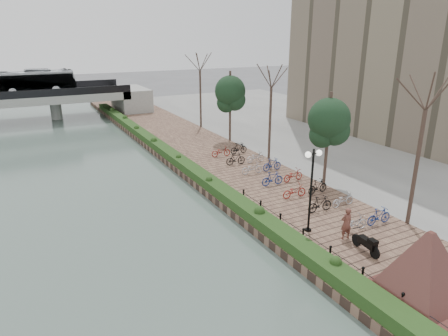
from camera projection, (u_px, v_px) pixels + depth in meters
ground at (320, 289)px, 17.42m from camera, size 220.00×220.00×0.00m
promenade at (219, 163)px, 33.81m from camera, size 8.00×75.00×0.50m
inland_pavement at (358, 141)px, 40.85m from camera, size 24.00×75.00×0.50m
hedge at (171, 155)px, 34.24m from camera, size 1.10×56.00×0.60m
chain_fence at (316, 244)px, 19.45m from camera, size 0.10×14.10×0.70m
granite_monument at (425, 266)px, 15.50m from camera, size 5.75×5.75×3.00m
lamppost at (312, 172)px, 20.52m from camera, size 1.02×0.32×4.59m
motorcycle at (366, 242)px, 19.32m from camera, size 0.68×1.66×1.01m
pedestrian at (346, 223)px, 20.50m from camera, size 0.69×0.52×1.72m
bicycle_parking at (282, 177)px, 28.37m from camera, size 2.40×17.32×1.00m
street_trees at (294, 130)px, 30.43m from camera, size 3.20×37.12×6.80m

